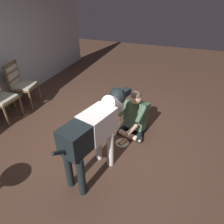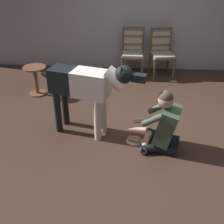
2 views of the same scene
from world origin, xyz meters
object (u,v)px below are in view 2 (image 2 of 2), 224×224
object	(u,v)px
large_dog	(87,86)
round_side_table	(36,78)
dining_chair_left_of_pair	(133,49)
hot_dog_on_plate	(134,140)
dining_chair_right_of_pair	(162,50)
person_sitting_on_floor	(163,125)

from	to	relation	value
large_dog	round_side_table	size ratio (longest dim) A/B	2.76
dining_chair_left_of_pair	round_side_table	bearing A→B (deg)	-147.19
hot_dog_on_plate	large_dog	bearing A→B (deg)	164.55
dining_chair_right_of_pair	large_dog	size ratio (longest dim) A/B	0.65
dining_chair_left_of_pair	large_dog	distance (m)	2.46
large_dog	round_side_table	world-z (taller)	large_dog
person_sitting_on_floor	large_dog	world-z (taller)	large_dog
dining_chair_right_of_pair	large_dog	xyz separation A→B (m)	(-1.22, -2.37, 0.22)
dining_chair_left_of_pair	person_sitting_on_floor	bearing A→B (deg)	-80.54
dining_chair_left_of_pair	round_side_table	xyz separation A→B (m)	(-1.77, -1.14, -0.22)
hot_dog_on_plate	round_side_table	size ratio (longest dim) A/B	0.43
dining_chair_right_of_pair	hot_dog_on_plate	bearing A→B (deg)	-101.93
hot_dog_on_plate	round_side_table	bearing A→B (deg)	142.48
round_side_table	person_sitting_on_floor	bearing A→B (deg)	-34.38
dining_chair_left_of_pair	person_sitting_on_floor	xyz separation A→B (m)	(0.44, -2.66, -0.19)
dining_chair_right_of_pair	large_dog	distance (m)	2.67
dining_chair_right_of_pair	person_sitting_on_floor	bearing A→B (deg)	-93.50
large_dog	dining_chair_left_of_pair	bearing A→B (deg)	75.55
dining_chair_left_of_pair	hot_dog_on_plate	distance (m)	2.61
dining_chair_right_of_pair	round_side_table	size ratio (longest dim) A/B	1.80
person_sitting_on_floor	round_side_table	world-z (taller)	person_sitting_on_floor
large_dog	round_side_table	bearing A→B (deg)	133.50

